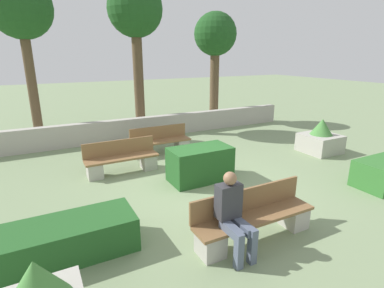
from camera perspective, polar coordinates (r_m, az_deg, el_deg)
The scene contains 12 objects.
ground_plane at distance 7.10m, azimuth 2.67°, elevation -7.89°, with size 60.00×60.00×0.00m, color gray.
perimeter_wall at distance 11.13m, azimuth -9.78°, elevation 3.06°, with size 12.56×0.30×0.75m.
bench_front at distance 5.19m, azimuth 11.73°, elevation -14.04°, with size 2.19×0.49×0.83m.
bench_left_side at distance 7.94m, azimuth -13.19°, elevation -3.13°, with size 1.86×0.48×0.83m.
bench_right_side at distance 9.25m, azimuth -5.92°, elevation 0.05°, with size 1.83×0.49×0.83m.
person_seated_man at distance 4.61m, azimuth 7.80°, elevation -12.58°, with size 0.38×0.63×1.30m.
hedge_block_near_right at distance 7.25m, azimuth 1.54°, elevation -3.81°, with size 1.48×0.81×0.83m.
hedge_block_mid_left at distance 5.10m, azimuth -22.80°, elevation -16.41°, with size 2.05×0.83×0.55m.
planter_corner_right at distance 10.17m, azimuth 23.26°, elevation 0.89°, with size 1.06×1.06×1.06m.
tree_leftmost at distance 11.61m, azimuth -29.82°, elevation 21.11°, with size 1.96×1.96×5.36m.
tree_center_left at distance 11.94m, azimuth -10.75°, elevation 23.16°, with size 1.99×1.99×5.52m.
tree_center_right at distance 13.42m, azimuth 4.45°, elevation 19.46°, with size 1.80×1.80×4.68m.
Camera 1 is at (-3.30, -5.56, 2.95)m, focal length 28.00 mm.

